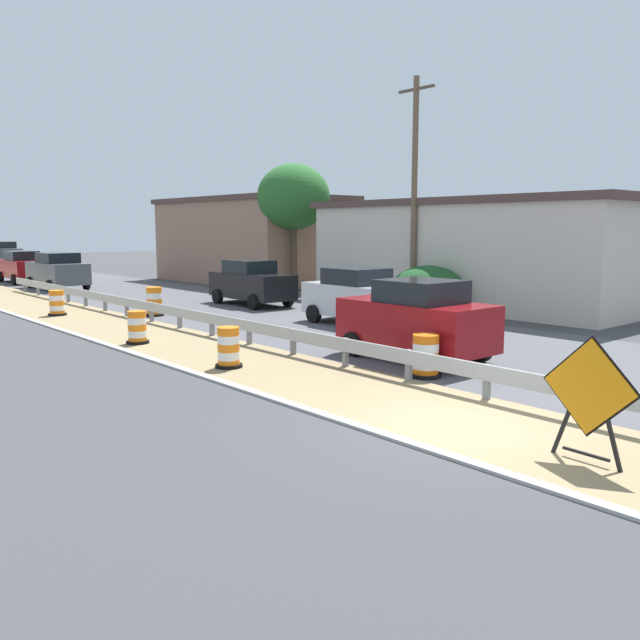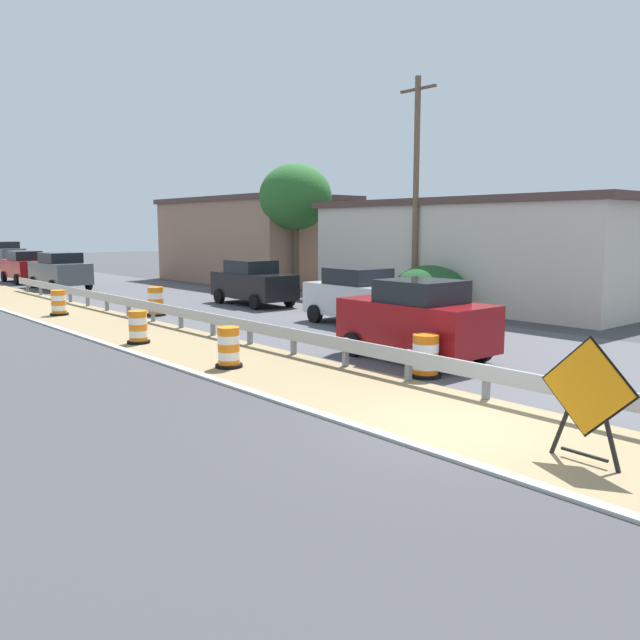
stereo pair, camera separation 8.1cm
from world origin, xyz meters
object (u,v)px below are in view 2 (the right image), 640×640
traffic_barrel_farther (59,304)px  utility_pole_near (416,191)px  traffic_barrel_close (229,349)px  traffic_barrel_mid (138,329)px  car_distant_a (7,254)px  traffic_barrel_nearest (425,358)px  car_mid_far_lane (253,283)px  car_lead_far_lane (417,320)px  car_trailing_near_lane (360,296)px  warning_sign_diamond (587,393)px  car_lead_near_lane (25,267)px  traffic_barrel_far (156,303)px  car_distant_b (60,271)px

traffic_barrel_farther → utility_pole_near: utility_pole_near is taller
traffic_barrel_close → traffic_barrel_farther: 12.30m
traffic_barrel_mid → car_distant_a: size_ratio=0.22×
traffic_barrel_nearest → car_mid_far_lane: car_mid_far_lane is taller
traffic_barrel_close → car_lead_far_lane: bearing=-29.3°
traffic_barrel_nearest → car_trailing_near_lane: 8.13m
car_mid_far_lane → utility_pole_near: utility_pole_near is taller
warning_sign_diamond → traffic_barrel_mid: warning_sign_diamond is taller
car_lead_near_lane → car_distant_a: (3.87, 17.70, 0.11)m
traffic_barrel_close → traffic_barrel_farther: bearing=88.9°
car_trailing_near_lane → car_lead_far_lane: (-3.16, -5.30, 0.04)m
traffic_barrel_far → car_distant_a: 37.26m
traffic_barrel_far → car_trailing_near_lane: (4.32, -6.77, 0.49)m
car_trailing_near_lane → car_lead_far_lane: 6.17m
traffic_barrel_mid → car_trailing_near_lane: 7.70m
traffic_barrel_close → traffic_barrel_mid: traffic_barrel_close is taller
traffic_barrel_mid → traffic_barrel_farther: traffic_barrel_farther is taller
car_trailing_near_lane → car_distant_b: bearing=-169.3°
traffic_barrel_far → car_lead_far_lane: (1.16, -12.07, 0.53)m
traffic_barrel_close → traffic_barrel_farther: (0.24, 12.30, -0.01)m
car_trailing_near_lane → car_lead_far_lane: bearing=-29.0°
car_distant_b → traffic_barrel_farther: bearing=159.7°
car_lead_far_lane → car_mid_far_lane: (3.70, 12.52, -0.05)m
warning_sign_diamond → traffic_barrel_farther: bearing=-87.3°
traffic_barrel_farther → car_trailing_near_lane: 11.74m
traffic_barrel_far → car_trailing_near_lane: 8.05m
traffic_barrel_far → car_mid_far_lane: car_mid_far_lane is taller
traffic_barrel_close → traffic_barrel_mid: 4.54m
traffic_barrel_farther → car_distant_a: size_ratio=0.23×
traffic_barrel_far → car_distant_b: 13.61m
traffic_barrel_nearest → traffic_barrel_farther: bearing=99.1°
traffic_barrel_farther → car_mid_far_lane: car_mid_far_lane is taller
traffic_barrel_far → car_trailing_near_lane: size_ratio=0.26×
traffic_barrel_nearest → traffic_barrel_mid: 8.84m
traffic_barrel_close → traffic_barrel_far: traffic_barrel_far is taller
traffic_barrel_close → traffic_barrel_farther: traffic_barrel_close is taller
traffic_barrel_far → traffic_barrel_farther: size_ratio=1.14×
car_lead_near_lane → car_trailing_near_lane: car_trailing_near_lane is taller
traffic_barrel_farther → car_distant_a: car_distant_a is taller
car_lead_near_lane → car_distant_b: (0.15, -5.69, 0.03)m
warning_sign_diamond → traffic_barrel_far: (2.70, 18.56, -0.53)m
car_lead_near_lane → car_mid_far_lane: (3.85, -18.78, 0.00)m
car_mid_far_lane → warning_sign_diamond: bearing=-19.6°
traffic_barrel_farther → traffic_barrel_far: bearing=-42.9°
car_mid_far_lane → utility_pole_near: size_ratio=0.48×
car_trailing_near_lane → car_distant_a: size_ratio=0.99×
traffic_barrel_mid → car_lead_far_lane: (4.35, -6.88, 0.60)m
traffic_barrel_farther → car_lead_near_lane: size_ratio=0.21×
traffic_barrel_farther → car_trailing_near_lane: bearing=-52.8°
warning_sign_diamond → utility_pole_near: (11.89, 13.56, 3.80)m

